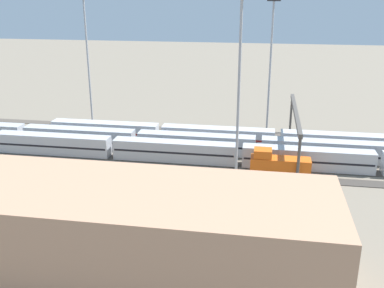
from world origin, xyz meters
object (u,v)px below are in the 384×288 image
(train_on_track_2, at_px, (266,139))
(light_mast_0, at_px, (271,49))
(signal_gantry, at_px, (295,117))
(maintenance_shed, at_px, (83,227))
(light_mast_2, at_px, (87,41))
(train_on_track_4, at_px, (239,155))
(train_on_track_5, at_px, (278,167))
(light_mast_1, at_px, (240,67))
(train_on_track_3, at_px, (196,144))

(train_on_track_2, bearing_deg, light_mast_0, -90.00)
(signal_gantry, bearing_deg, maintenance_shed, 58.86)
(light_mast_2, bearing_deg, light_mast_0, 178.66)
(train_on_track_4, bearing_deg, train_on_track_5, 144.24)
(light_mast_1, xyz_separation_m, light_mast_2, (37.39, -30.35, 0.21))
(light_mast_0, distance_m, light_mast_2, 42.27)
(train_on_track_4, xyz_separation_m, maintenance_shed, (15.44, 34.60, 3.05))
(signal_gantry, bearing_deg, light_mast_0, -70.43)
(train_on_track_4, height_order, train_on_track_5, train_on_track_5)
(light_mast_1, distance_m, light_mast_2, 48.16)
(light_mast_2, bearing_deg, train_on_track_3, 147.74)
(light_mast_1, bearing_deg, train_on_track_3, -54.57)
(train_on_track_2, xyz_separation_m, train_on_track_5, (-2.14, 15.00, 0.07))
(train_on_track_5, height_order, light_mast_2, light_mast_2)
(light_mast_0, bearing_deg, train_on_track_5, 94.52)
(train_on_track_2, height_order, train_on_track_5, train_on_track_5)
(train_on_track_3, bearing_deg, light_mast_0, -128.47)
(maintenance_shed, bearing_deg, light_mast_1, -119.37)
(train_on_track_4, height_order, light_mast_1, light_mast_1)
(signal_gantry, bearing_deg, light_mast_2, -18.19)
(light_mast_1, xyz_separation_m, signal_gantry, (-10.05, -14.76, -11.58))
(train_on_track_4, bearing_deg, signal_gantry, -143.11)
(train_on_track_2, relative_size, train_on_track_5, 9.06)
(train_on_track_4, distance_m, light_mast_1, 18.59)
(light_mast_1, distance_m, maintenance_shed, 34.38)
(light_mast_2, height_order, signal_gantry, light_mast_2)
(train_on_track_3, distance_m, maintenance_shed, 40.27)
(train_on_track_5, distance_m, light_mast_1, 18.50)
(train_on_track_4, relative_size, signal_gantry, 3.19)
(train_on_track_4, relative_size, train_on_track_5, 9.56)
(light_mast_1, relative_size, maintenance_shed, 0.54)
(light_mast_0, xyz_separation_m, maintenance_shed, (20.24, 56.70, -13.53))
(train_on_track_3, bearing_deg, train_on_track_4, 150.35)
(light_mast_0, relative_size, maintenance_shed, 0.52)
(train_on_track_3, bearing_deg, train_on_track_5, 147.55)
(train_on_track_5, xyz_separation_m, light_mast_2, (44.39, -28.09, 17.18))
(train_on_track_5, height_order, light_mast_1, light_mast_1)
(light_mast_0, height_order, light_mast_1, light_mast_1)
(train_on_track_3, xyz_separation_m, light_mast_0, (-13.59, -17.10, 16.60))
(light_mast_2, bearing_deg, train_on_track_4, 148.34)
(train_on_track_2, height_order, train_on_track_3, train_on_track_2)
(light_mast_1, height_order, light_mast_2, light_mast_2)
(train_on_track_3, height_order, signal_gantry, signal_gantry)
(train_on_track_2, height_order, light_mast_2, light_mast_2)
(train_on_track_2, distance_m, train_on_track_3, 14.48)
(train_on_track_3, relative_size, maintenance_shed, 2.12)
(train_on_track_5, distance_m, signal_gantry, 13.95)
(train_on_track_4, relative_size, maintenance_shed, 1.70)
(train_on_track_3, distance_m, light_mast_2, 38.07)
(train_on_track_4, distance_m, train_on_track_2, 11.09)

